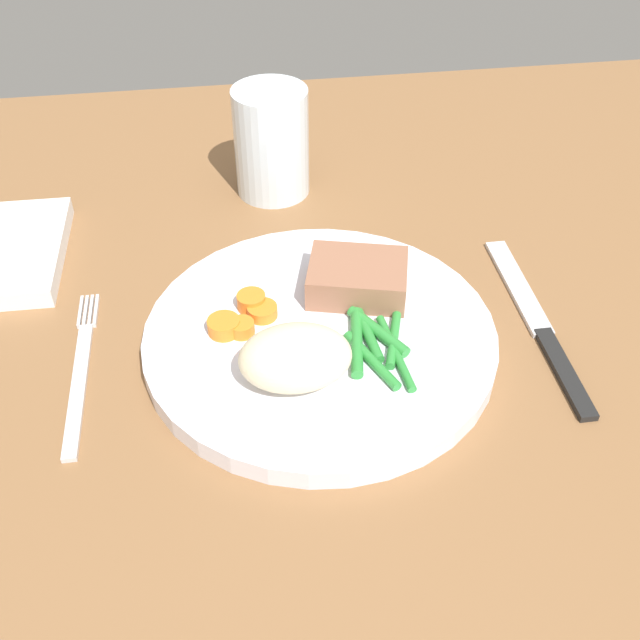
# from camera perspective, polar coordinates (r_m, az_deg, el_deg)

# --- Properties ---
(dining_table) EXTENTS (1.20, 0.90, 0.02)m
(dining_table) POSITION_cam_1_polar(r_m,az_deg,el_deg) (0.59, 2.03, -1.32)
(dining_table) COLOR brown
(dining_table) RESTS_ON ground
(dinner_plate) EXTENTS (0.26, 0.26, 0.02)m
(dinner_plate) POSITION_cam_1_polar(r_m,az_deg,el_deg) (0.56, -0.00, -1.37)
(dinner_plate) COLOR white
(dinner_plate) RESTS_ON dining_table
(meat_portion) EXTENTS (0.09, 0.07, 0.03)m
(meat_portion) POSITION_cam_1_polar(r_m,az_deg,el_deg) (0.58, 2.84, 3.18)
(meat_portion) COLOR #936047
(meat_portion) RESTS_ON dinner_plate
(mashed_potatoes) EXTENTS (0.08, 0.06, 0.04)m
(mashed_potatoes) POSITION_cam_1_polar(r_m,az_deg,el_deg) (0.51, -1.87, -2.84)
(mashed_potatoes) COLOR beige
(mashed_potatoes) RESTS_ON dinner_plate
(carrot_slices) EXTENTS (0.05, 0.05, 0.01)m
(carrot_slices) POSITION_cam_1_polar(r_m,az_deg,el_deg) (0.56, -5.76, 0.32)
(carrot_slices) COLOR orange
(carrot_slices) RESTS_ON dinner_plate
(green_beans) EXTENTS (0.05, 0.10, 0.01)m
(green_beans) POSITION_cam_1_polar(r_m,az_deg,el_deg) (0.55, 4.26, -1.53)
(green_beans) COLOR #2D8C38
(green_beans) RESTS_ON dinner_plate
(fork) EXTENTS (0.01, 0.17, 0.00)m
(fork) POSITION_cam_1_polar(r_m,az_deg,el_deg) (0.57, -17.55, -3.61)
(fork) COLOR silver
(fork) RESTS_ON dining_table
(knife) EXTENTS (0.02, 0.20, 0.01)m
(knife) POSITION_cam_1_polar(r_m,az_deg,el_deg) (0.61, 16.11, -0.36)
(knife) COLOR black
(knife) RESTS_ON dining_table
(water_glass) EXTENTS (0.07, 0.07, 0.10)m
(water_glass) POSITION_cam_1_polar(r_m,az_deg,el_deg) (0.72, -3.64, 12.72)
(water_glass) COLOR silver
(water_glass) RESTS_ON dining_table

